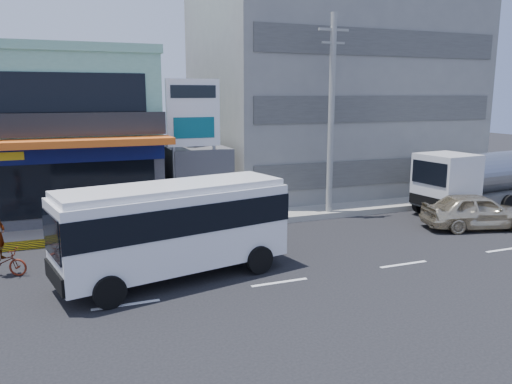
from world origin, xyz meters
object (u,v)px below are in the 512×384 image
at_px(shop_building, 30,137).
at_px(concrete_building, 328,82).
at_px(minibus, 174,223).
at_px(billboard, 193,121).
at_px(utility_pole_near, 331,115).
at_px(sedan, 477,211).
at_px(tanker_truck, 479,179).
at_px(motorcycle_rider, 0,254).
at_px(satellite_dish, 195,145).

distance_m(shop_building, concrete_building, 18.28).
height_order(concrete_building, minibus, concrete_building).
distance_m(concrete_building, minibus, 19.36).
height_order(billboard, utility_pole_near, utility_pole_near).
bearing_deg(billboard, minibus, -109.41).
height_order(shop_building, concrete_building, concrete_building).
relative_size(utility_pole_near, minibus, 1.23).
xyz_separation_m(minibus, sedan, (14.46, 1.25, -1.09)).
height_order(sedan, tanker_truck, tanker_truck).
bearing_deg(tanker_truck, utility_pole_near, 167.80).
height_order(tanker_truck, motorcycle_rider, tanker_truck).
height_order(satellite_dish, minibus, satellite_dish).
relative_size(shop_building, billboard, 1.80).
distance_m(shop_building, tanker_truck, 23.69).
bearing_deg(concrete_building, motorcycle_rider, -149.74).
xyz_separation_m(shop_building, concrete_building, (18.00, 1.05, 3.00)).
xyz_separation_m(shop_building, satellite_dish, (8.00, -2.95, -0.42)).
height_order(utility_pole_near, motorcycle_rider, utility_pole_near).
xyz_separation_m(sedan, motorcycle_rider, (-20.03, 1.12, -0.07)).
distance_m(concrete_building, utility_pole_near, 8.79).
xyz_separation_m(utility_pole_near, minibus, (-9.14, -5.69, -3.21)).
relative_size(shop_building, minibus, 1.53).
xyz_separation_m(billboard, minibus, (-2.64, -7.49, -2.99)).
distance_m(billboard, utility_pole_near, 6.75).
bearing_deg(motorcycle_rider, satellite_dish, 38.45).
bearing_deg(utility_pole_near, concrete_building, 62.24).
relative_size(billboard, sedan, 1.39).
xyz_separation_m(minibus, tanker_truck, (17.21, 3.95, -0.20)).
bearing_deg(utility_pole_near, shop_building, 154.94).
height_order(shop_building, utility_pole_near, utility_pole_near).
distance_m(utility_pole_near, motorcycle_rider, 15.70).
bearing_deg(billboard, concrete_building, 28.92).
height_order(shop_building, sedan, shop_building).
xyz_separation_m(sedan, tanker_truck, (2.75, 2.69, 0.89)).
distance_m(shop_building, billboard, 8.92).
bearing_deg(satellite_dish, shop_building, 159.79).
bearing_deg(shop_building, sedan, -29.61).
distance_m(minibus, tanker_truck, 17.66).
relative_size(utility_pole_near, tanker_truck, 1.18).
height_order(concrete_building, satellite_dish, concrete_building).
bearing_deg(sedan, minibus, 109.93).
distance_m(sedan, motorcycle_rider, 20.06).
bearing_deg(utility_pole_near, motorcycle_rider, -167.29).
distance_m(billboard, motorcycle_rider, 10.53).
relative_size(concrete_building, sedan, 3.23).
bearing_deg(motorcycle_rider, utility_pole_near, 12.71).
distance_m(shop_building, utility_pole_near, 15.50).
height_order(satellite_dish, billboard, billboard).
relative_size(billboard, tanker_truck, 0.82).
distance_m(billboard, sedan, 13.97).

